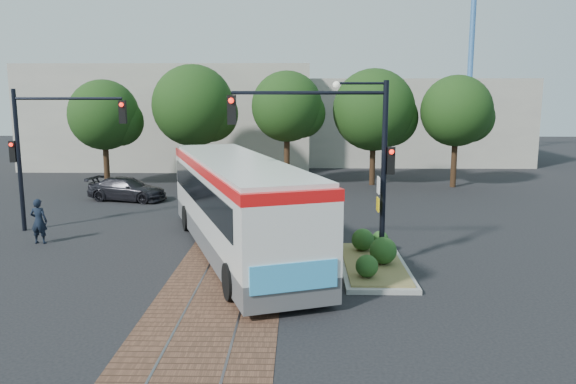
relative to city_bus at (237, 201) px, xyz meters
name	(u,v)px	position (x,y,z in m)	size (l,w,h in m)	color
ground	(234,259)	(-0.04, -0.78, -1.94)	(120.00, 120.00, 0.00)	black
trackbed	(245,231)	(-0.04, 3.22, -1.93)	(3.60, 40.00, 0.02)	brown
tree_row	(282,109)	(1.17, 15.63, 2.91)	(26.40, 5.60, 7.67)	#382314
warehouses	(267,118)	(-0.56, 27.96, 1.88)	(40.00, 13.00, 8.00)	#ADA899
crane	(472,38)	(17.96, 33.22, 8.95)	(8.00, 0.50, 18.00)	#3F72B2
city_bus	(237,201)	(0.00, 0.00, 0.00)	(6.89, 13.14, 3.48)	#4C4C4F
traffic_island	(373,258)	(4.78, -1.68, -1.61)	(2.20, 5.20, 1.13)	gray
signal_pole_main	(347,144)	(3.83, -1.59, 2.22)	(5.49, 0.46, 6.00)	black
signal_pole_left	(44,141)	(-8.41, 3.21, 1.93)	(4.99, 0.34, 6.00)	black
officer	(39,221)	(-7.89, 1.12, -1.05)	(0.65, 0.43, 1.78)	black
parked_car	(127,189)	(-7.21, 10.22, -1.30)	(1.78, 4.39, 1.27)	black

